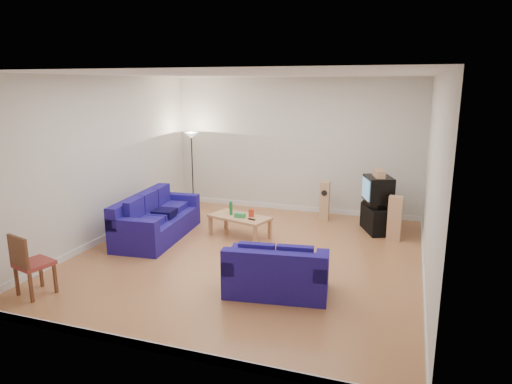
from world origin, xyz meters
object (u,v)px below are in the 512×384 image
(coffee_table, at_px, (240,219))
(tv_stand, at_px, (378,219))
(sofa_loveseat, at_px, (276,276))
(television, at_px, (378,189))
(sofa_three_seat, at_px, (155,222))

(coffee_table, height_order, tv_stand, tv_stand)
(sofa_loveseat, height_order, television, television)
(coffee_table, distance_m, television, 2.95)
(tv_stand, height_order, television, television)
(sofa_loveseat, height_order, coffee_table, sofa_loveseat)
(coffee_table, bearing_deg, television, 26.96)
(coffee_table, height_order, television, television)
(sofa_three_seat, bearing_deg, coffee_table, 103.63)
(sofa_loveseat, bearing_deg, television, 63.86)
(coffee_table, bearing_deg, tv_stand, 26.25)
(sofa_loveseat, relative_size, television, 1.98)
(sofa_loveseat, distance_m, tv_stand, 3.72)
(television, bearing_deg, tv_stand, 35.26)
(coffee_table, distance_m, tv_stand, 2.92)
(tv_stand, xyz_separation_m, television, (-0.03, 0.02, 0.64))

